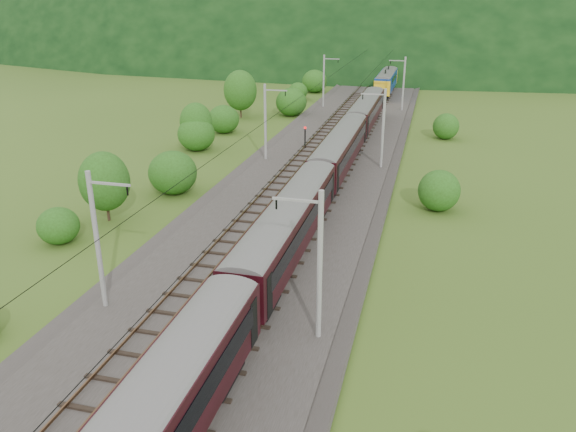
# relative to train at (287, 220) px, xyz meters

# --- Properties ---
(ground) EXTENTS (600.00, 600.00, 0.00)m
(ground) POSITION_rel_train_xyz_m (-2.40, -8.18, -3.25)
(ground) COLOR #3C5A1C
(ground) RESTS_ON ground
(railbed) EXTENTS (14.00, 220.00, 0.30)m
(railbed) POSITION_rel_train_xyz_m (-2.40, 1.82, -3.10)
(railbed) COLOR #38332D
(railbed) RESTS_ON ground
(track_left) EXTENTS (2.40, 220.00, 0.27)m
(track_left) POSITION_rel_train_xyz_m (-4.80, 1.82, -2.88)
(track_left) COLOR brown
(track_left) RESTS_ON railbed
(track_right) EXTENTS (2.40, 220.00, 0.27)m
(track_right) POSITION_rel_train_xyz_m (0.00, 1.82, -2.88)
(track_right) COLOR brown
(track_right) RESTS_ON railbed
(catenary_left) EXTENTS (2.54, 192.28, 8.00)m
(catenary_left) POSITION_rel_train_xyz_m (-8.52, 23.82, 1.25)
(catenary_left) COLOR gray
(catenary_left) RESTS_ON railbed
(catenary_right) EXTENTS (2.54, 192.28, 8.00)m
(catenary_right) POSITION_rel_train_xyz_m (3.72, 23.82, 1.25)
(catenary_right) COLOR gray
(catenary_right) RESTS_ON railbed
(overhead_wires) EXTENTS (4.83, 198.00, 0.03)m
(overhead_wires) POSITION_rel_train_xyz_m (-2.40, 1.82, 3.85)
(overhead_wires) COLOR black
(overhead_wires) RESTS_ON ground
(mountain_main) EXTENTS (504.00, 360.00, 244.00)m
(mountain_main) POSITION_rel_train_xyz_m (-2.40, 251.82, -3.25)
(mountain_main) COLOR black
(mountain_main) RESTS_ON ground
(mountain_ridge) EXTENTS (336.00, 280.00, 132.00)m
(mountain_ridge) POSITION_rel_train_xyz_m (-122.40, 291.82, -3.25)
(mountain_ridge) COLOR black
(mountain_ridge) RESTS_ON ground
(train) EXTENTS (2.71, 149.26, 4.69)m
(train) POSITION_rel_train_xyz_m (0.00, 0.00, 0.00)
(train) COLOR black
(train) RESTS_ON ground
(hazard_post_near) EXTENTS (0.17, 0.17, 1.58)m
(hazard_post_near) POSITION_rel_train_xyz_m (-2.46, 20.14, -2.16)
(hazard_post_near) COLOR red
(hazard_post_near) RESTS_ON railbed
(hazard_post_far) EXTENTS (0.18, 0.18, 1.65)m
(hazard_post_far) POSITION_rel_train_xyz_m (-2.44, 15.08, -2.13)
(hazard_post_far) COLOR red
(hazard_post_far) RESTS_ON railbed
(signal) EXTENTS (0.28, 0.28, 2.49)m
(signal) POSITION_rel_train_xyz_m (-5.54, 29.49, -1.49)
(signal) COLOR black
(signal) RESTS_ON railbed
(vegetation_left) EXTENTS (13.07, 143.70, 6.90)m
(vegetation_left) POSITION_rel_train_xyz_m (-16.45, 15.30, -0.69)
(vegetation_left) COLOR #254E14
(vegetation_left) RESTS_ON ground
(vegetation_right) EXTENTS (4.85, 93.27, 3.12)m
(vegetation_right) POSITION_rel_train_xyz_m (9.91, 1.81, -1.83)
(vegetation_right) COLOR #254E14
(vegetation_right) RESTS_ON ground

